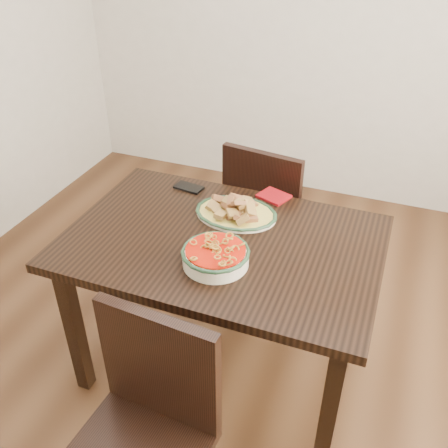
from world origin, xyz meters
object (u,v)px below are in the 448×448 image
(dining_table, at_px, (222,257))
(smartphone, at_px, (189,187))
(chair_far, at_px, (268,211))
(noodle_bowl, at_px, (216,254))
(chair_near, at_px, (146,426))
(fish_plate, at_px, (236,207))

(dining_table, xyz_separation_m, smartphone, (-0.30, 0.33, 0.10))
(chair_far, xyz_separation_m, noodle_bowl, (0.03, -0.81, 0.29))
(dining_table, relative_size, noodle_bowl, 4.88)
(noodle_bowl, bearing_deg, dining_table, 102.49)
(chair_near, bearing_deg, noodle_bowl, 92.25)
(smartphone, bearing_deg, dining_table, -40.31)
(dining_table, bearing_deg, chair_far, 89.19)
(chair_near, height_order, smartphone, chair_near)
(chair_near, height_order, fish_plate, chair_near)
(noodle_bowl, bearing_deg, fish_plate, 97.07)
(dining_table, distance_m, chair_near, 0.74)
(chair_far, relative_size, smartphone, 6.62)
(fish_plate, bearing_deg, chair_far, 87.99)
(chair_far, bearing_deg, noodle_bowl, 100.37)
(chair_far, bearing_deg, dining_table, 97.74)
(chair_near, relative_size, smartphone, 6.62)
(smartphone, bearing_deg, chair_near, -65.88)
(dining_table, distance_m, smartphone, 0.45)
(noodle_bowl, bearing_deg, chair_near, -91.86)
(fish_plate, bearing_deg, chair_near, -88.48)
(dining_table, xyz_separation_m, fish_plate, (-0.01, 0.18, 0.14))
(dining_table, xyz_separation_m, chair_far, (0.01, 0.66, -0.16))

